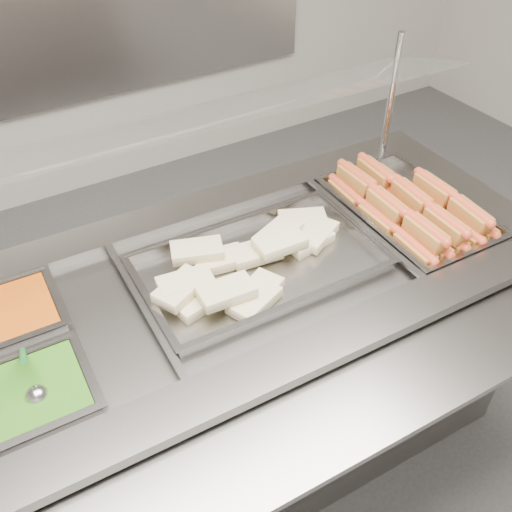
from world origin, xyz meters
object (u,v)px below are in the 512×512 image
serving_spoon (35,389)px  sneeze_guard (201,121)px  steam_counter (243,367)px  pan_wraps (259,268)px  pan_hotdogs (406,216)px

serving_spoon → sneeze_guard: bearing=29.2°
steam_counter → pan_wraps: size_ratio=2.75×
steam_counter → pan_hotdogs: (0.65, -0.02, 0.43)m
pan_wraps → serving_spoon: 0.72m
steam_counter → pan_hotdogs: bearing=-1.7°
pan_hotdogs → serving_spoon: (-1.30, -0.12, 0.05)m
pan_hotdogs → serving_spoon: size_ratio=3.16×
sneeze_guard → pan_hotdogs: bearing=-21.0°
pan_hotdogs → sneeze_guard: bearing=159.0°
steam_counter → pan_wraps: (0.06, -0.00, 0.44)m
pan_wraps → serving_spoon: (-0.71, -0.13, 0.04)m
pan_hotdogs → pan_wraps: 0.59m
sneeze_guard → serving_spoon: 0.84m
pan_hotdogs → steam_counter: bearing=178.3°
steam_counter → serving_spoon: 0.82m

